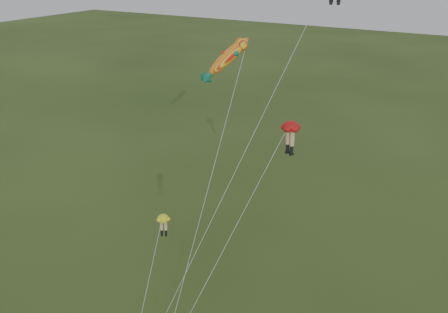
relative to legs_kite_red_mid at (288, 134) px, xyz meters
The scene contains 3 objects.
legs_kite_red_mid is the anchor object (origin of this frame).
legs_kite_yellow 10.81m from the legs_kite_red_mid, 152.77° to the right, with size 3.06×8.16×7.56m.
fish_kite 6.00m from the legs_kite_red_mid, 167.65° to the right, with size 2.64×9.78×19.78m.
Camera 1 is at (15.48, -19.93, 24.47)m, focal length 40.00 mm.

